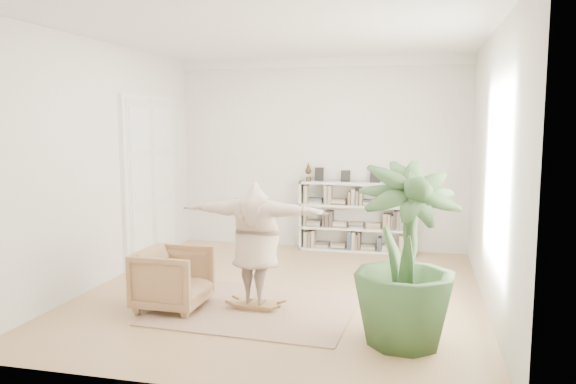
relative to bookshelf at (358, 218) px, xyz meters
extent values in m
plane|color=tan|center=(-0.74, -2.82, -0.64)|extent=(6.00, 6.00, 0.00)
plane|color=silver|center=(-0.74, 0.18, 1.16)|extent=(5.50, 0.00, 5.50)
plane|color=silver|center=(-0.74, -5.82, 1.16)|extent=(5.50, 0.00, 5.50)
plane|color=silver|center=(-3.49, -2.82, 1.16)|extent=(0.00, 6.00, 6.00)
plane|color=silver|center=(2.01, -2.82, 1.16)|extent=(0.00, 6.00, 6.00)
plane|color=white|center=(-0.74, -2.82, 2.96)|extent=(6.00, 6.00, 0.00)
cube|color=white|center=(-0.74, 0.12, 2.87)|extent=(5.50, 0.12, 0.18)
cube|color=white|center=(-3.45, -1.52, 0.76)|extent=(0.08, 1.78, 2.92)
cube|color=silver|center=(-3.43, -1.92, 0.76)|extent=(0.06, 0.78, 2.80)
cube|color=silver|center=(-3.43, -1.12, 0.76)|extent=(0.06, 0.78, 2.80)
cube|color=silver|center=(-1.07, -0.01, 0.01)|extent=(0.04, 0.35, 1.30)
cube|color=silver|center=(1.09, -0.01, 0.01)|extent=(0.04, 0.35, 1.30)
cube|color=silver|center=(0.01, 0.14, 0.01)|extent=(2.20, 0.04, 1.30)
cube|color=silver|center=(0.01, -0.01, -0.62)|extent=(2.20, 0.35, 0.04)
cube|color=silver|center=(0.01, -0.01, -0.21)|extent=(2.20, 0.35, 0.04)
cube|color=silver|center=(0.01, -0.01, 0.22)|extent=(2.20, 0.35, 0.04)
cube|color=silver|center=(0.01, -0.01, 0.64)|extent=(2.20, 0.35, 0.04)
cube|color=black|center=(-0.74, 0.04, 0.78)|extent=(0.18, 0.07, 0.24)
cube|color=black|center=(-0.24, 0.04, 0.78)|extent=(0.18, 0.07, 0.24)
cube|color=black|center=(0.31, 0.04, 0.78)|extent=(0.18, 0.07, 0.24)
cube|color=black|center=(0.81, 0.04, 0.78)|extent=(0.18, 0.07, 0.24)
imported|color=tan|center=(-1.97, -3.81, -0.24)|extent=(0.88, 0.86, 0.79)
cube|color=tan|center=(-0.91, -3.60, -0.63)|extent=(2.61, 2.13, 0.02)
cube|color=olive|center=(-0.91, -3.60, -0.56)|extent=(0.53, 0.34, 0.03)
cube|color=olive|center=(-0.91, -3.60, -0.59)|extent=(0.35, 0.07, 0.04)
cube|color=olive|center=(-0.91, -3.60, -0.59)|extent=(0.35, 0.07, 0.04)
cube|color=olive|center=(-0.91, -3.60, -0.56)|extent=(0.21, 0.06, 0.11)
cube|color=olive|center=(-0.91, -3.60, -0.56)|extent=(0.21, 0.06, 0.11)
imported|color=#BDA28D|center=(-0.91, -3.60, 0.28)|extent=(1.96, 0.63, 1.58)
imported|color=#33552A|center=(0.99, -4.32, 0.36)|extent=(1.47, 1.47, 2.00)
camera|label=1|loc=(1.13, -10.36, 1.80)|focal=35.00mm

